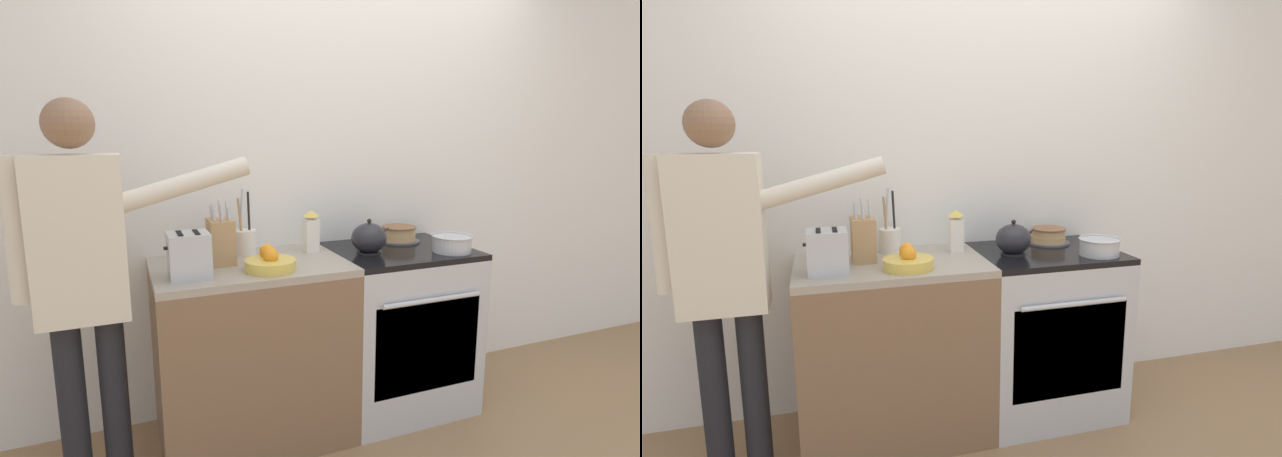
# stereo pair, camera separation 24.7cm
# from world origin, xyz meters

# --- Properties ---
(ground_plane) EXTENTS (16.00, 16.00, 0.00)m
(ground_plane) POSITION_xyz_m (0.00, 0.00, 0.00)
(ground_plane) COLOR #93704C
(wall_back) EXTENTS (8.00, 0.04, 2.60)m
(wall_back) POSITION_xyz_m (0.00, 0.63, 1.30)
(wall_back) COLOR silver
(wall_back) RESTS_ON ground_plane
(counter_cabinet) EXTENTS (0.92, 0.61, 0.90)m
(counter_cabinet) POSITION_xyz_m (-0.60, 0.31, 0.45)
(counter_cabinet) COLOR brown
(counter_cabinet) RESTS_ON ground_plane
(stove_range) EXTENTS (0.74, 0.65, 0.90)m
(stove_range) POSITION_xyz_m (0.23, 0.30, 0.45)
(stove_range) COLOR #B7BABF
(stove_range) RESTS_ON ground_plane
(layer_cake) EXTENTS (0.24, 0.24, 0.09)m
(layer_cake) POSITION_xyz_m (0.31, 0.46, 0.94)
(layer_cake) COLOR #4C4C51
(layer_cake) RESTS_ON stove_range
(tea_kettle) EXTENTS (0.22, 0.18, 0.18)m
(tea_kettle) POSITION_xyz_m (0.03, 0.28, 0.98)
(tea_kettle) COLOR #232328
(tea_kettle) RESTS_ON stove_range
(mixing_bowl) EXTENTS (0.21, 0.21, 0.09)m
(mixing_bowl) POSITION_xyz_m (0.45, 0.14, 0.95)
(mixing_bowl) COLOR #B7BABF
(mixing_bowl) RESTS_ON stove_range
(knife_block) EXTENTS (0.11, 0.17, 0.31)m
(knife_block) POSITION_xyz_m (-0.72, 0.36, 1.01)
(knife_block) COLOR tan
(knife_block) RESTS_ON counter_cabinet
(utensil_crock) EXTENTS (0.11, 0.11, 0.34)m
(utensil_crock) POSITION_xyz_m (-0.58, 0.50, 0.97)
(utensil_crock) COLOR silver
(utensil_crock) RESTS_ON counter_cabinet
(fruit_bowl) EXTENTS (0.23, 0.23, 0.11)m
(fruit_bowl) POSITION_xyz_m (-0.54, 0.16, 0.94)
(fruit_bowl) COLOR gold
(fruit_bowl) RESTS_ON counter_cabinet
(toaster) EXTENTS (0.19, 0.16, 0.20)m
(toaster) POSITION_xyz_m (-0.90, 0.18, 1.00)
(toaster) COLOR #B7BABF
(toaster) RESTS_ON counter_cabinet
(milk_carton) EXTENTS (0.07, 0.07, 0.22)m
(milk_carton) POSITION_xyz_m (-0.24, 0.42, 1.01)
(milk_carton) COLOR white
(milk_carton) RESTS_ON counter_cabinet
(person_baker) EXTENTS (0.93, 0.20, 1.65)m
(person_baker) POSITION_xyz_m (-1.31, 0.13, 0.99)
(person_baker) COLOR black
(person_baker) RESTS_ON ground_plane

